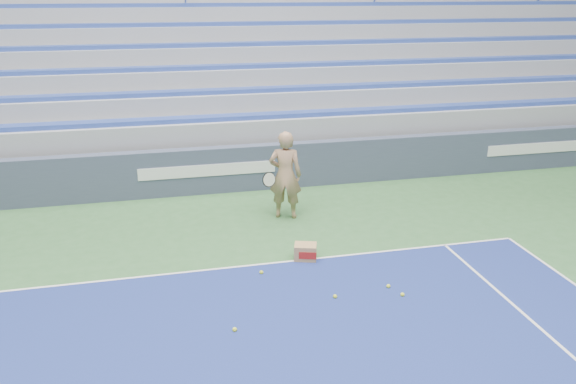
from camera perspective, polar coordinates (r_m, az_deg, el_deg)
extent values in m
cube|color=white|center=(9.96, -5.94, -7.63)|extent=(10.97, 0.05, 0.00)
cube|color=#3B445A|center=(13.44, -8.19, 2.18)|extent=(30.00, 0.30, 1.10)
cube|color=white|center=(13.28, -8.14, 2.18)|extent=(3.20, 0.02, 0.28)
cube|color=white|center=(16.57, 24.66, 4.12)|extent=(3.40, 0.02, 0.28)
cube|color=#95979D|center=(17.82, -9.52, 6.52)|extent=(30.00, 8.50, 1.10)
cube|color=#95979D|center=(17.66, -9.67, 9.04)|extent=(30.00, 8.50, 0.50)
cube|color=#2B449E|center=(13.81, -8.67, 7.38)|extent=(29.60, 0.42, 0.11)
cube|color=#95979D|center=(17.99, -9.85, 10.85)|extent=(30.00, 7.65, 0.50)
cube|color=#2B449E|center=(14.55, -9.05, 10.00)|extent=(29.60, 0.42, 0.11)
cube|color=#95979D|center=(18.35, -10.03, 12.59)|extent=(30.00, 6.80, 0.50)
cube|color=#2B449E|center=(15.31, -9.40, 12.37)|extent=(29.60, 0.42, 0.11)
cube|color=#95979D|center=(18.71, -10.21, 14.26)|extent=(30.00, 5.95, 0.50)
cube|color=#2B449E|center=(16.10, -9.73, 14.50)|extent=(29.60, 0.42, 0.11)
cube|color=#95979D|center=(19.10, -10.38, 15.87)|extent=(30.00, 5.10, 0.50)
cube|color=#2B449E|center=(16.91, -10.02, 16.44)|extent=(29.60, 0.42, 0.11)
cube|color=#95979D|center=(19.49, -10.54, 17.41)|extent=(30.00, 4.25, 0.50)
cube|color=#2B449E|center=(17.74, -10.30, 18.19)|extent=(29.60, 0.42, 0.11)
cube|color=#95979D|center=(21.92, -10.85, 17.11)|extent=(31.00, 0.40, 7.30)
imported|color=tan|center=(11.72, -0.27, 1.73)|extent=(0.79, 0.64, 1.88)
cylinder|color=black|center=(11.42, -1.71, 1.27)|extent=(0.12, 0.27, 0.08)
cylinder|color=beige|center=(11.11, -1.94, 1.27)|extent=(0.29, 0.16, 0.28)
torus|color=black|center=(11.11, -1.94, 1.27)|extent=(0.31, 0.18, 0.30)
cube|color=#AA8352|center=(10.15, 1.78, -6.11)|extent=(0.46, 0.40, 0.30)
cube|color=#B21E19|center=(10.02, 2.00, -6.48)|extent=(0.30, 0.11, 0.13)
sphere|color=yellow|center=(9.71, -2.72, -8.16)|extent=(0.07, 0.07, 0.07)
sphere|color=yellow|center=(9.23, 11.55, -10.18)|extent=(0.07, 0.07, 0.07)
sphere|color=yellow|center=(9.03, 4.81, -10.53)|extent=(0.07, 0.07, 0.07)
sphere|color=yellow|center=(9.43, 10.16, -9.40)|extent=(0.07, 0.07, 0.07)
sphere|color=yellow|center=(8.26, -5.44, -13.74)|extent=(0.07, 0.07, 0.07)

